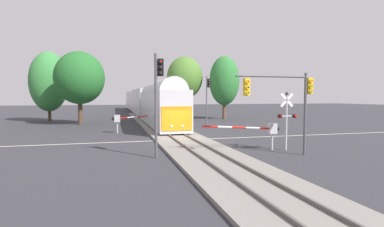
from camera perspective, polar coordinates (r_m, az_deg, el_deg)
The scene contains 14 objects.
ground_plane at distance 25.30m, azimuth -2.21°, elevation -5.01°, with size 220.00×220.00×0.00m, color #333338.
road_centre_stripe at distance 25.30m, azimuth -2.21°, elevation -5.00°, with size 44.00×0.20×0.01m.
railway_track at distance 25.28m, azimuth -2.21°, elevation -4.79°, with size 4.40×80.00×0.32m.
commuter_train at distance 58.13m, azimuth -9.37°, elevation 2.32°, with size 3.04×68.34×5.16m.
crossing_gate_near at distance 20.93m, azimuth 13.57°, elevation -2.90°, with size 5.52×0.40×1.80m.
crossing_signal_mast at distance 21.16m, azimuth 17.48°, elevation -0.17°, with size 1.36×0.44×3.97m.
crossing_gate_far at distance 30.67m, azimuth -12.87°, elevation -0.95°, with size 5.58×0.40×1.88m.
traffic_signal_near_right at distance 18.99m, azimuth 17.33°, elevation 3.69°, with size 5.07×0.38×5.07m.
traffic_signal_far_side at distance 34.84m, azimuth 3.00°, elevation 3.83°, with size 0.53×0.38×5.97m.
traffic_signal_median at distance 17.73m, azimuth -6.45°, elevation 4.69°, with size 0.53×0.38×6.12m.
elm_centre_background at distance 50.12m, azimuth -1.39°, elevation 6.75°, with size 5.93×5.93×10.17m.
oak_far_right at distance 48.75m, azimuth 6.14°, elevation 6.16°, with size 4.80×4.80×10.07m.
pine_left_background at distance 48.51m, azimuth -25.47°, elevation 5.46°, with size 5.36×5.36×10.10m.
oak_behind_train at distance 41.44m, azimuth -20.50°, elevation 6.31°, with size 6.29×6.29×9.39m.
Camera 1 is at (-5.42, -24.44, 3.63)m, focal length 28.20 mm.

